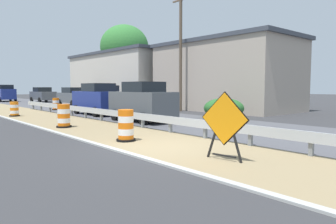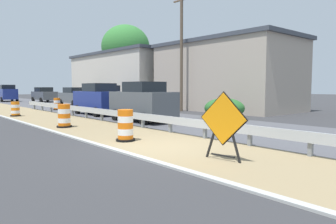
% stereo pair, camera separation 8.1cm
% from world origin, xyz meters
% --- Properties ---
extents(ground_plane, '(160.00, 160.00, 0.00)m').
position_xyz_m(ground_plane, '(0.00, 0.00, 0.00)').
color(ground_plane, '#333335').
extents(median_dirt_strip, '(3.87, 120.00, 0.01)m').
position_xyz_m(median_dirt_strip, '(0.73, 0.00, 0.00)').
color(median_dirt_strip, '#8E7A56').
rests_on(median_dirt_strip, ground).
extents(far_lane_asphalt, '(6.67, 120.00, 0.00)m').
position_xyz_m(far_lane_asphalt, '(6.00, 0.00, 0.00)').
color(far_lane_asphalt, '#4C4C51').
rests_on(far_lane_asphalt, ground).
extents(curb_near_edge, '(0.20, 120.00, 0.11)m').
position_xyz_m(curb_near_edge, '(-1.30, 0.00, 0.00)').
color(curb_near_edge, '#ADADA8').
rests_on(curb_near_edge, ground).
extents(guardrail_median, '(0.18, 40.29, 0.71)m').
position_xyz_m(guardrail_median, '(2.43, 1.17, 0.52)').
color(guardrail_median, '#ADB2B7').
rests_on(guardrail_median, ground).
extents(warning_sign_diamond, '(0.22, 1.45, 1.85)m').
position_xyz_m(warning_sign_diamond, '(0.25, -2.55, 1.03)').
color(warning_sign_diamond, black).
rests_on(warning_sign_diamond, ground).
extents(traffic_barrel_nearest, '(0.69, 0.69, 1.14)m').
position_xyz_m(traffic_barrel_nearest, '(-0.12, 1.64, 0.52)').
color(traffic_barrel_nearest, orange).
rests_on(traffic_barrel_nearest, ground).
extents(traffic_barrel_close, '(0.72, 0.72, 1.13)m').
position_xyz_m(traffic_barrel_close, '(-0.29, 6.83, 0.51)').
color(traffic_barrel_close, orange).
rests_on(traffic_barrel_close, ground).
extents(traffic_barrel_mid, '(0.66, 0.66, 0.98)m').
position_xyz_m(traffic_barrel_mid, '(-0.52, 14.52, 0.44)').
color(traffic_barrel_mid, orange).
rests_on(traffic_barrel_mid, ground).
extents(traffic_barrel_far, '(0.66, 0.66, 1.02)m').
position_xyz_m(traffic_barrel_far, '(3.75, 18.37, 0.46)').
color(traffic_barrel_far, orange).
rests_on(traffic_barrel_far, ground).
extents(car_lead_near_lane, '(2.17, 4.38, 2.25)m').
position_xyz_m(car_lead_near_lane, '(4.54, 38.34, 1.12)').
color(car_lead_near_lane, navy).
rests_on(car_lead_near_lane, ground).
extents(car_trailing_near_lane, '(2.24, 4.63, 2.10)m').
position_xyz_m(car_trailing_near_lane, '(7.78, 17.00, 1.05)').
color(car_trailing_near_lane, navy).
rests_on(car_trailing_near_lane, ground).
extents(car_lead_far_lane, '(2.10, 4.52, 2.21)m').
position_xyz_m(car_lead_far_lane, '(4.31, 12.06, 1.10)').
color(car_lead_far_lane, navy).
rests_on(car_lead_far_lane, ground).
extents(car_mid_far_lane, '(2.30, 4.59, 1.91)m').
position_xyz_m(car_mid_far_lane, '(7.65, 23.37, 0.96)').
color(car_mid_far_lane, '#4C5156').
rests_on(car_mid_far_lane, ground).
extents(car_distant_a, '(2.27, 4.30, 1.91)m').
position_xyz_m(car_distant_a, '(7.81, 33.38, 0.96)').
color(car_distant_a, '#4C5156').
rests_on(car_distant_a, ground).
extents(car_distant_b, '(2.10, 4.32, 2.25)m').
position_xyz_m(car_distant_b, '(4.13, 6.47, 1.12)').
color(car_distant_b, '#4C5156').
rests_on(car_distant_b, ground).
extents(roadside_shop_near, '(6.70, 12.18, 5.84)m').
position_xyz_m(roadside_shop_near, '(14.85, 9.20, 2.93)').
color(roadside_shop_near, '#AD9E8E').
rests_on(roadside_shop_near, ground).
extents(roadside_shop_far, '(8.22, 16.01, 5.94)m').
position_xyz_m(roadside_shop_far, '(14.75, 23.87, 2.98)').
color(roadside_shop_far, beige).
rests_on(roadside_shop_far, ground).
extents(utility_pole_near, '(0.24, 1.80, 9.27)m').
position_xyz_m(utility_pole_near, '(10.85, 10.47, 4.80)').
color(utility_pole_near, brown).
rests_on(utility_pole_near, ground).
extents(bush_roadside, '(2.48, 2.48, 1.27)m').
position_xyz_m(bush_roadside, '(8.97, 4.51, 0.64)').
color(bush_roadside, '#286028').
rests_on(bush_roadside, ground).
extents(tree_roadside, '(5.43, 5.43, 8.95)m').
position_xyz_m(tree_roadside, '(13.31, 22.41, 6.50)').
color(tree_roadside, brown).
rests_on(tree_roadside, ground).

